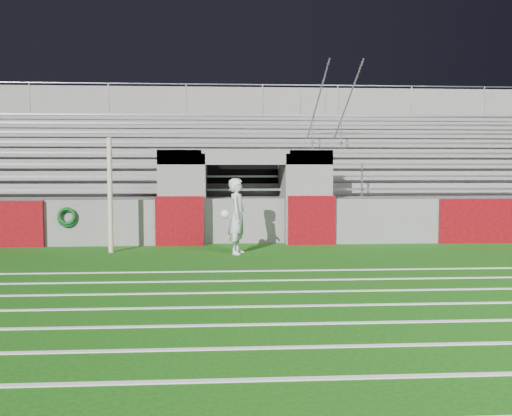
{
  "coord_description": "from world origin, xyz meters",
  "views": [
    {
      "loc": [
        -0.72,
        -12.51,
        2.1
      ],
      "look_at": [
        0.2,
        1.8,
        1.1
      ],
      "focal_mm": 40.0,
      "sensor_mm": 36.0,
      "label": 1
    }
  ],
  "objects": [
    {
      "name": "goalkeeper_with_ball",
      "position": [
        -0.28,
        1.4,
        0.93
      ],
      "size": [
        0.72,
        0.76,
        1.86
      ],
      "color": "silver",
      "rests_on": "ground"
    },
    {
      "name": "field_post",
      "position": [
        -3.44,
        1.85,
        1.43
      ],
      "size": [
        0.12,
        0.12,
        2.85
      ],
      "primitive_type": "cylinder",
      "color": "#C6AF93",
      "rests_on": "ground"
    },
    {
      "name": "ground",
      "position": [
        0.0,
        0.0,
        0.0
      ],
      "size": [
        90.0,
        90.0,
        0.0
      ],
      "primitive_type": "plane",
      "color": "#154E0D",
      "rests_on": "ground"
    },
    {
      "name": "hose_coil",
      "position": [
        -4.78,
        2.93,
        0.8
      ],
      "size": [
        0.52,
        0.14,
        0.56
      ],
      "color": "#0B3814",
      "rests_on": "ground"
    },
    {
      "name": "field_markings",
      "position": [
        0.0,
        -5.0,
        0.01
      ],
      "size": [
        28.0,
        8.09,
        0.01
      ],
      "color": "white",
      "rests_on": "ground"
    },
    {
      "name": "stadium_structure",
      "position": [
        0.0,
        7.97,
        1.49
      ],
      "size": [
        26.0,
        8.48,
        5.42
      ],
      "color": "#625F5D",
      "rests_on": "ground"
    }
  ]
}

